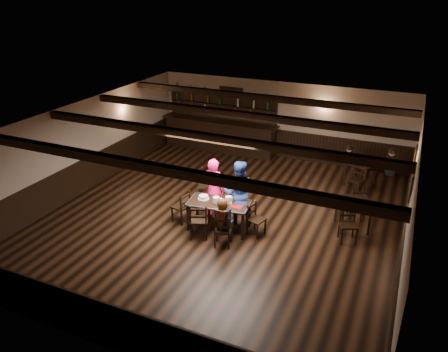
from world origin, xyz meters
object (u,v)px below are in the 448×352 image
at_px(chair_near_left, 199,219).
at_px(bar_counter, 220,131).
at_px(woman_pink, 214,189).
at_px(dining_table, 219,205).
at_px(chair_near_right, 222,229).
at_px(man_blue, 238,192).
at_px(cake, 203,197).

height_order(chair_near_left, bar_counter, bar_counter).
bearing_deg(bar_counter, woman_pink, -67.36).
distance_m(dining_table, chair_near_left, 0.69).
relative_size(dining_table, chair_near_right, 1.94).
xyz_separation_m(chair_near_right, man_blue, (-0.13, 1.29, 0.36)).
relative_size(man_blue, cake, 5.82).
bearing_deg(cake, chair_near_right, -41.26).
bearing_deg(cake, dining_table, -2.88).
distance_m(chair_near_left, man_blue, 1.34).
bearing_deg(cake, man_blue, 35.38).
relative_size(woman_pink, cake, 5.77).
height_order(dining_table, chair_near_left, chair_near_left).
distance_m(dining_table, cake, 0.46).
xyz_separation_m(dining_table, bar_counter, (-2.37, 5.27, 0.06)).
height_order(woman_pink, bar_counter, bar_counter).
distance_m(woman_pink, bar_counter, 5.21).
bearing_deg(woman_pink, chair_near_left, 94.50).
relative_size(dining_table, cake, 5.54).
height_order(chair_near_left, cake, chair_near_left).
bearing_deg(chair_near_right, bar_counter, 114.96).
bearing_deg(dining_table, chair_near_left, -111.83).
distance_m(chair_near_right, cake, 1.20).
bearing_deg(woman_pink, bar_counter, -68.49).
xyz_separation_m(dining_table, woman_pink, (-0.36, 0.46, 0.18)).
distance_m(man_blue, cake, 0.91).
xyz_separation_m(dining_table, cake, (-0.44, 0.02, 0.12)).
bearing_deg(woman_pink, dining_table, 127.20).
distance_m(woman_pink, man_blue, 0.66).
relative_size(chair_near_right, woman_pink, 0.49).
bearing_deg(woman_pink, man_blue, -173.53).
xyz_separation_m(chair_near_right, cake, (-0.87, 0.76, 0.30)).
relative_size(chair_near_right, bar_counter, 0.19).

